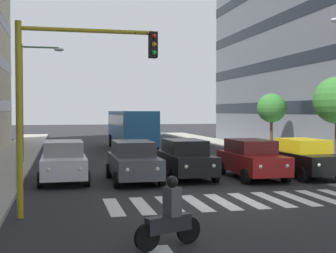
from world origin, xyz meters
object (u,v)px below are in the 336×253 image
motorcycle_with_rider (170,218)px  street_lamp_right (29,90)px  car_1 (251,158)px  car_4 (64,161)px  car_0 (304,157)px  traffic_light_gantry (60,87)px  car_2 (185,158)px  bus_behind_traffic (131,126)px  street_tree_2 (272,108)px  car_3 (133,161)px

motorcycle_with_rider → street_lamp_right: size_ratio=0.25×
car_1 → motorcycle_with_rider: size_ratio=2.73×
motorcycle_with_rider → street_lamp_right: 18.13m
car_4 → car_0: bearing=174.8°
car_0 → traffic_light_gantry: 12.50m
car_0 → car_1: 2.53m
car_0 → car_2: 5.45m
car_2 → traffic_light_gantry: (5.41, 6.40, 2.79)m
car_4 → traffic_light_gantry: size_ratio=0.81×
car_4 → bus_behind_traffic: bus_behind_traffic is taller
car_2 → street_tree_2: (-8.74, -9.55, 2.31)m
car_0 → motorcycle_with_rider: 12.55m
car_4 → bus_behind_traffic: bearing=-108.1°
car_1 → motorcycle_with_rider: (5.95, 9.34, -0.24)m
motorcycle_with_rider → bus_behind_traffic: bearing=-96.6°
car_3 → motorcycle_with_rider: (0.67, 9.54, -0.24)m
bus_behind_traffic → traffic_light_gantry: 23.56m
motorcycle_with_rider → car_4: bearing=-77.8°
bus_behind_traffic → street_lamp_right: street_lamp_right is taller
car_1 → car_3: size_ratio=1.00×
car_4 → motorcycle_with_rider: 10.46m
car_3 → motorcycle_with_rider: car_3 is taller
car_3 → car_1: bearing=177.8°
car_0 → car_3: bearing=-2.1°
car_1 → bus_behind_traffic: bearing=-80.5°
bus_behind_traffic → street_lamp_right: 11.85m
car_4 → motorcycle_with_rider: size_ratio=2.73×
car_1 → motorcycle_with_rider: 11.08m
car_1 → bus_behind_traffic: bus_behind_traffic is taller
car_2 → traffic_light_gantry: 8.83m
car_3 → street_lamp_right: bearing=-58.7°
car_2 → car_3: same height
car_4 → traffic_light_gantry: (0.11, 6.61, 2.79)m
car_0 → car_1: bearing=-2.0°
car_3 → car_0: bearing=177.9°
car_4 → motorcycle_with_rider: (-2.22, 10.22, -0.24)m
car_0 → car_4: same height
car_1 → traffic_light_gantry: bearing=34.7°
traffic_light_gantry → car_1: bearing=-145.3°
car_0 → bus_behind_traffic: size_ratio=0.42×
car_4 → traffic_light_gantry: bearing=89.1°
traffic_light_gantry → bus_behind_traffic: bearing=-103.3°
street_tree_2 → car_1: bearing=60.1°
street_tree_2 → car_4: bearing=33.6°
traffic_light_gantry → car_2: bearing=-130.2°
car_1 → car_4: size_ratio=1.00×
street_lamp_right → street_tree_2: (-15.89, -2.24, -0.98)m
car_2 → traffic_light_gantry: size_ratio=0.81×
motorcycle_with_rider → street_tree_2: (-11.83, -19.56, 2.55)m
car_2 → street_tree_2: street_tree_2 is taller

